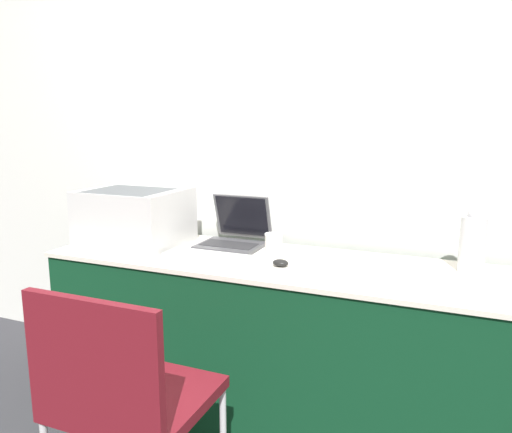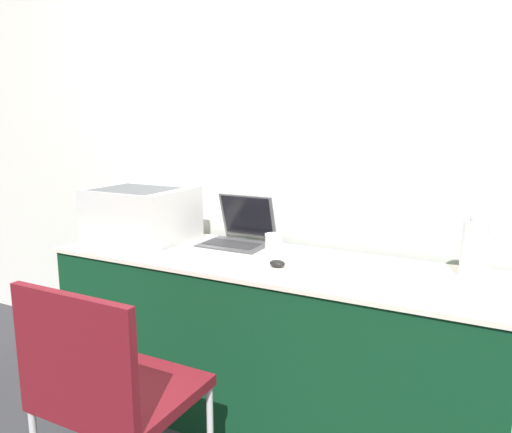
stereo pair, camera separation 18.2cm
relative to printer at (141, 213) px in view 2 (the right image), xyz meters
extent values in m
cube|color=silver|center=(0.70, 0.41, 0.40)|extent=(8.00, 0.05, 2.60)
cube|color=#0C381E|center=(0.70, 0.00, -0.54)|extent=(1.96, 0.56, 0.74)
cube|color=silver|center=(0.70, 0.00, -0.16)|extent=(1.98, 0.58, 0.02)
cube|color=silver|center=(0.00, 0.00, -0.01)|extent=(0.46, 0.40, 0.27)
cube|color=#51565B|center=(0.00, -0.04, 0.10)|extent=(0.37, 0.30, 0.05)
cube|color=#4C4C51|center=(0.45, 0.12, -0.14)|extent=(0.29, 0.23, 0.02)
cube|color=#2D2D30|center=(0.45, 0.10, -0.13)|extent=(0.26, 0.12, 0.00)
cube|color=#4C4C51|center=(0.45, 0.26, -0.02)|extent=(0.29, 0.07, 0.22)
cube|color=black|center=(0.45, 0.26, -0.02)|extent=(0.26, 0.06, 0.20)
cube|color=silver|center=(0.47, -0.09, -0.14)|extent=(0.45, 0.13, 0.02)
cylinder|color=white|center=(0.69, 0.07, -0.10)|extent=(0.08, 0.08, 0.09)
cylinder|color=white|center=(0.69, 0.07, -0.05)|extent=(0.08, 0.08, 0.01)
ellipsoid|color=black|center=(0.78, -0.08, -0.13)|extent=(0.07, 0.05, 0.03)
cylinder|color=silver|center=(1.51, 0.14, -0.03)|extent=(0.10, 0.10, 0.22)
sphere|color=silver|center=(1.51, 0.14, 0.09)|extent=(0.05, 0.05, 0.05)
cube|color=maroon|center=(0.52, -0.73, -0.44)|extent=(0.47, 0.42, 0.04)
cube|color=maroon|center=(0.52, -0.93, -0.23)|extent=(0.47, 0.03, 0.39)
cylinder|color=silver|center=(0.30, -0.54, -0.68)|extent=(0.02, 0.02, 0.44)
camera|label=1|loc=(1.45, -1.95, 0.45)|focal=35.00mm
camera|label=2|loc=(1.62, -1.88, 0.45)|focal=35.00mm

